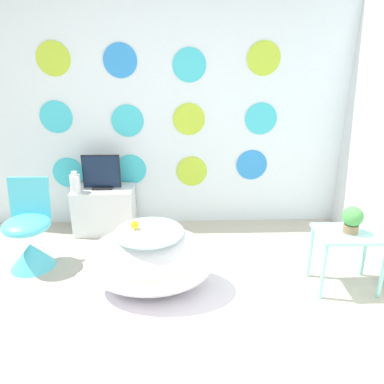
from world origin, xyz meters
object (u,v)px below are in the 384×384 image
at_px(tv, 101,174).
at_px(vase, 75,183).
at_px(chair, 30,240).
at_px(bathtub, 150,260).
at_px(potted_plant_left, 352,219).

distance_m(tv, vase, 0.26).
relative_size(tv, vase, 1.75).
height_order(tv, vase, tv).
height_order(chair, vase, chair).
bearing_deg(bathtub, chair, 160.68).
xyz_separation_m(bathtub, tv, (-0.54, 1.03, 0.36)).
bearing_deg(vase, potted_plant_left, -22.03).
height_order(bathtub, tv, tv).
bearing_deg(potted_plant_left, chair, 171.72).
bearing_deg(vase, tv, 24.31).
relative_size(tv, potted_plant_left, 1.77).
distance_m(tv, potted_plant_left, 2.30).
xyz_separation_m(tv, vase, (-0.23, -0.11, -0.06)).
distance_m(chair, tv, 0.91).
bearing_deg(vase, chair, -116.51).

